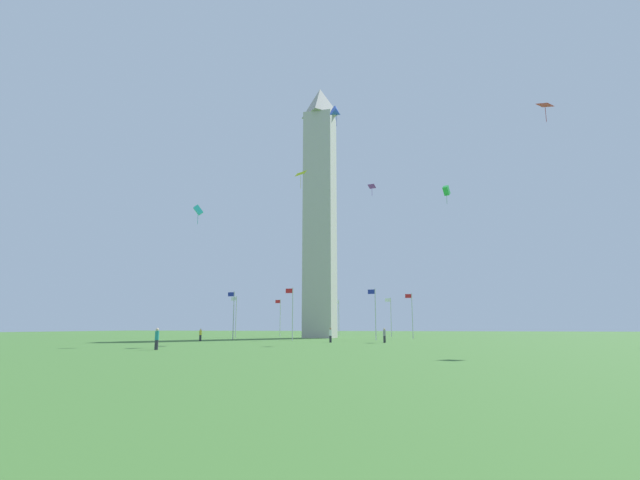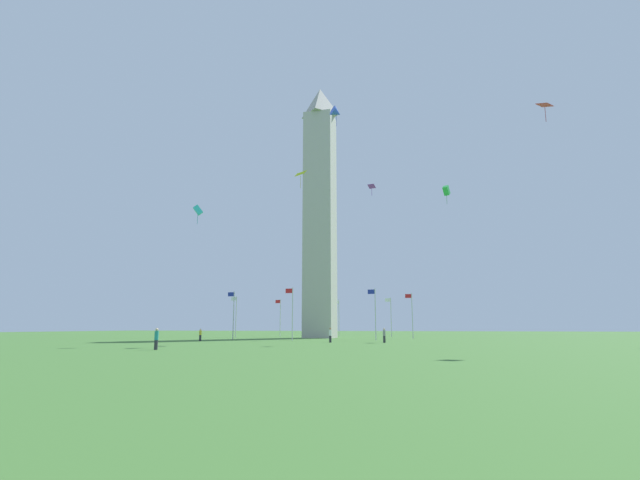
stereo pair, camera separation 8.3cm
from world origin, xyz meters
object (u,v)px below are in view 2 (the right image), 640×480
object	(u,v)px
flagpole_s	(412,313)
kite_yellow_diamond	(301,174)
flagpole_nw	(280,316)
person_teal_shirt	(156,339)
obelisk_monument	(320,207)
kite_blue_delta	(336,113)
flagpole_sw	(391,315)
kite_red_diamond	(545,106)
kite_purple_diamond	(372,187)
kite_cyan_box	(198,210)
flagpole_ne	(233,313)
flagpole_n	(236,315)
person_yellow_shirt	(200,335)
flagpole_e	(292,311)
person_gray_shirt	(384,335)
flagpole_w	(339,316)
flagpole_se	(375,311)
kite_green_box	(446,191)
person_white_shirt	(330,335)

from	to	relation	value
flagpole_s	kite_yellow_diamond	size ratio (longest dim) A/B	3.17
flagpole_nw	person_teal_shirt	xyz separation A→B (m)	(-8.19, 54.63, -3.15)
obelisk_monument	kite_blue_delta	distance (m)	23.15
flagpole_sw	kite_red_diamond	distance (m)	53.20
kite_red_diamond	kite_purple_diamond	size ratio (longest dim) A/B	1.34
kite_cyan_box	flagpole_s	bearing A→B (deg)	-122.34
flagpole_sw	kite_yellow_diamond	size ratio (longest dim) A/B	3.17
flagpole_ne	kite_red_diamond	size ratio (longest dim) A/B	4.03
flagpole_n	person_yellow_shirt	bearing A→B (deg)	102.50
flagpole_e	flagpole_nw	world-z (taller)	same
person_teal_shirt	person_gray_shirt	size ratio (longest dim) A/B	1.03
flagpole_e	kite_yellow_diamond	distance (m)	19.09
person_gray_shirt	kite_cyan_box	xyz separation A→B (m)	(18.93, 11.58, 13.74)
person_yellow_shirt	kite_red_diamond	distance (m)	48.00
flagpole_e	flagpole_w	distance (m)	31.15
flagpole_se	kite_purple_diamond	size ratio (longest dim) A/B	5.38
flagpole_e	kite_green_box	size ratio (longest dim) A/B	2.54
person_gray_shirt	kite_green_box	distance (m)	26.45
flagpole_ne	kite_red_diamond	bearing A→B (deg)	149.29
person_teal_shirt	kite_red_diamond	bearing A→B (deg)	-56.98
flagpole_nw	flagpole_w	bearing A→B (deg)	-157.50
kite_red_diamond	flagpole_nw	bearing A→B (deg)	-48.48
flagpole_n	flagpole_s	bearing A→B (deg)	180.00
flagpole_n	flagpole_se	size ratio (longest dim) A/B	1.00
flagpole_e	flagpole_nw	bearing A→B (deg)	-67.50
person_white_shirt	kite_yellow_diamond	size ratio (longest dim) A/B	0.77
flagpole_w	kite_green_box	distance (m)	36.94
flagpole_se	flagpole_sw	bearing A→B (deg)	-90.00
kite_yellow_diamond	person_gray_shirt	bearing A→B (deg)	-176.64
obelisk_monument	flagpole_n	world-z (taller)	obelisk_monument
flagpole_n	kite_cyan_box	bearing A→B (deg)	106.97
person_gray_shirt	flagpole_ne	bearing A→B (deg)	26.03
flagpole_se	kite_blue_delta	size ratio (longest dim) A/B	2.57
person_yellow_shirt	kite_purple_diamond	distance (m)	29.65
kite_green_box	kite_purple_diamond	distance (m)	17.48
flagpole_sw	kite_blue_delta	distance (m)	41.34
flagpole_ne	kite_blue_delta	bearing A→B (deg)	152.98
obelisk_monument	person_yellow_shirt	xyz separation A→B (m)	(10.89, 21.41, -22.10)
flagpole_se	kite_blue_delta	world-z (taller)	kite_blue_delta
obelisk_monument	kite_purple_diamond	bearing A→B (deg)	118.77
obelisk_monument	kite_green_box	bearing A→B (deg)	159.40
obelisk_monument	person_yellow_shirt	distance (m)	32.64
flagpole_w	person_teal_shirt	distance (m)	59.34
flagpole_ne	kite_blue_delta	distance (m)	33.78
person_teal_shirt	kite_yellow_diamond	xyz separation A→B (m)	(-5.93, -21.39, 20.77)
kite_cyan_box	flagpole_e	bearing A→B (deg)	-107.16
kite_green_box	kite_purple_diamond	bearing A→B (deg)	57.30
flagpole_se	kite_green_box	distance (m)	21.21
flagpole_se	flagpole_w	bearing A→B (deg)	-67.50
obelisk_monument	kite_red_diamond	world-z (taller)	obelisk_monument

